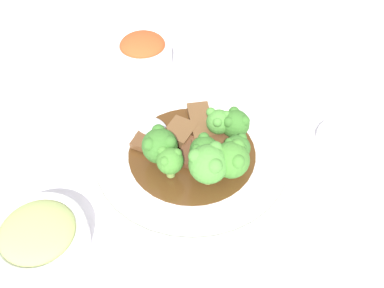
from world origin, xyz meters
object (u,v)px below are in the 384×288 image
(broccoli_floret_2, at_px, (169,160))
(broccoli_floret_1, at_px, (204,150))
(broccoli_floret_0, at_px, (231,159))
(side_bowl_kimchi, at_px, (143,52))
(beef_strip_1, at_px, (190,152))
(beef_strip_3, at_px, (201,122))
(broccoli_floret_4, at_px, (235,123))
(beef_strip_2, at_px, (219,148))
(broccoli_floret_6, at_px, (237,148))
(beef_strip_0, at_px, (180,132))
(sauce_dish, at_px, (344,138))
(main_plate, at_px, (192,155))
(broccoli_floret_7, at_px, (160,145))
(broccoli_floret_5, at_px, (219,122))
(side_bowl_appetizer, at_px, (40,237))
(serving_spoon, at_px, (139,119))
(beef_strip_4, at_px, (151,144))
(broccoli_floret_3, at_px, (208,163))

(broccoli_floret_2, bearing_deg, broccoli_floret_1, -35.35)
(broccoli_floret_0, relative_size, side_bowl_kimchi, 0.55)
(beef_strip_1, height_order, beef_strip_3, beef_strip_3)
(beef_strip_1, distance_m, broccoli_floret_4, 0.08)
(beef_strip_2, relative_size, broccoli_floret_6, 1.72)
(beef_strip_0, distance_m, sauce_dish, 0.25)
(beef_strip_0, relative_size, broccoli_floret_4, 1.06)
(broccoli_floret_2, distance_m, broccoli_floret_6, 0.10)
(main_plate, bearing_deg, broccoli_floret_0, -95.11)
(broccoli_floret_7, bearing_deg, beef_strip_3, -6.50)
(broccoli_floret_0, xyz_separation_m, broccoli_floret_6, (0.03, 0.00, -0.00))
(broccoli_floret_0, bearing_deg, beef_strip_3, 55.80)
(main_plate, bearing_deg, broccoli_floret_5, -17.48)
(beef_strip_0, relative_size, beef_strip_2, 0.63)
(broccoli_floret_2, height_order, broccoli_floret_5, broccoli_floret_2)
(broccoli_floret_7, bearing_deg, broccoli_floret_1, -64.23)
(beef_strip_1, xyz_separation_m, broccoli_floret_2, (-0.05, 0.00, 0.03))
(beef_strip_2, height_order, broccoli_floret_0, broccoli_floret_0)
(main_plate, distance_m, beef_strip_2, 0.04)
(beef_strip_1, xyz_separation_m, side_bowl_kimchi, (0.14, 0.19, 0.01))
(broccoli_floret_6, xyz_separation_m, side_bowl_kimchi, (0.12, 0.26, -0.02))
(side_bowl_kimchi, relative_size, side_bowl_appetizer, 0.85)
(beef_strip_0, relative_size, broccoli_floret_0, 0.90)
(broccoli_floret_0, distance_m, serving_spoon, 0.17)
(beef_strip_0, height_order, broccoli_floret_6, broccoli_floret_6)
(beef_strip_2, height_order, serving_spoon, same)
(broccoli_floret_6, bearing_deg, main_plate, 106.98)
(beef_strip_4, xyz_separation_m, broccoli_floret_1, (0.01, -0.08, 0.02))
(beef_strip_4, distance_m, broccoli_floret_6, 0.13)
(broccoli_floret_4, bearing_deg, beef_strip_2, 174.60)
(beef_strip_0, height_order, broccoli_floret_2, broccoli_floret_2)
(beef_strip_2, bearing_deg, serving_spoon, 97.04)
(beef_strip_2, distance_m, broccoli_floret_6, 0.04)
(main_plate, xyz_separation_m, broccoli_floret_5, (0.05, -0.01, 0.04))
(main_plate, distance_m, sauce_dish, 0.23)
(beef_strip_4, xyz_separation_m, broccoli_floret_3, (-0.01, -0.10, 0.03))
(beef_strip_4, height_order, broccoli_floret_3, broccoli_floret_3)
(beef_strip_0, distance_m, broccoli_floret_0, 0.11)
(beef_strip_3, xyz_separation_m, side_bowl_appetizer, (-0.28, 0.06, -0.00))
(broccoli_floret_4, bearing_deg, broccoli_floret_5, 118.82)
(side_bowl_appetizer, xyz_separation_m, sauce_dish, (0.38, -0.25, -0.02))
(beef_strip_2, relative_size, broccoli_floret_1, 1.63)
(serving_spoon, bearing_deg, broccoli_floret_5, -69.42)
(beef_strip_4, relative_size, broccoli_floret_2, 1.21)
(broccoli_floret_3, bearing_deg, broccoli_floret_1, 43.42)
(beef_strip_4, bearing_deg, beef_strip_3, -25.60)
(broccoli_floret_2, distance_m, sauce_dish, 0.28)
(beef_strip_0, height_order, broccoli_floret_5, broccoli_floret_5)
(broccoli_floret_5, xyz_separation_m, side_bowl_kimchi, (0.09, 0.21, -0.02))
(beef_strip_0, bearing_deg, beef_strip_1, -125.03)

